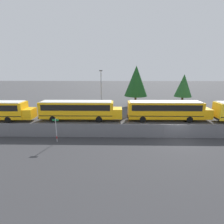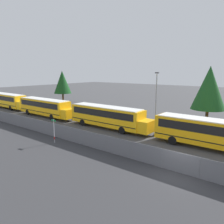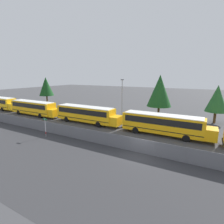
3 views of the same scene
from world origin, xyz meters
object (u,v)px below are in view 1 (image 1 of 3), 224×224
at_px(school_bus_2, 79,109).
at_px(tree_0, 184,86).
at_px(tree_2, 136,81).
at_px(school_bus_3, 166,109).
at_px(street_sign, 56,130).
at_px(light_pole, 101,88).

distance_m(school_bus_2, tree_0, 23.22).
height_order(tree_0, tree_2, tree_2).
xyz_separation_m(school_bus_2, tree_0, (20.16, 11.22, 2.62)).
bearing_deg(tree_2, school_bus_3, -72.44).
bearing_deg(tree_2, street_sign, -118.91).
xyz_separation_m(street_sign, tree_0, (20.91, 19.67, 3.00)).
bearing_deg(school_bus_2, tree_0, 29.11).
bearing_deg(light_pole, school_bus_2, -107.96).
bearing_deg(tree_0, street_sign, -136.75).
distance_m(street_sign, tree_2, 22.71).
distance_m(street_sign, light_pole, 17.78).
distance_m(school_bus_3, street_sign, 16.66).
relative_size(street_sign, light_pole, 0.35).
distance_m(school_bus_3, tree_2, 12.15).
distance_m(light_pole, tree_0, 17.51).
distance_m(street_sign, tree_0, 28.87).
relative_size(school_bus_2, light_pole, 1.67).
bearing_deg(school_bus_2, light_pole, 72.04).
height_order(street_sign, tree_2, tree_2).
distance_m(light_pole, tree_2, 7.70).
bearing_deg(school_bus_3, school_bus_2, -179.76).
bearing_deg(school_bus_2, street_sign, -95.07).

